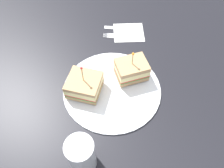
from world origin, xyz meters
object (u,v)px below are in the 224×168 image
at_px(sandwich_half_front, 84,85).
at_px(fork, 117,36).
at_px(drink_glass, 82,156).
at_px(plate, 112,89).
at_px(sandwich_half_back, 131,69).
at_px(napkin, 129,32).
at_px(knife, 120,28).

distance_m(sandwich_half_front, fork, 0.26).
bearing_deg(drink_glass, fork, 9.29).
bearing_deg(plate, fork, 16.03).
relative_size(sandwich_half_back, fork, 0.92).
bearing_deg(fork, napkin, -46.82).
relative_size(napkin, knife, 0.84).
xyz_separation_m(sandwich_half_back, napkin, (0.19, 0.07, -0.04)).
bearing_deg(fork, drink_glass, -170.71).
height_order(sandwich_half_back, knife, sandwich_half_back).
distance_m(drink_glass, napkin, 0.48).
height_order(plate, sandwich_half_back, sandwich_half_back).
height_order(plate, napkin, plate).
bearing_deg(sandwich_half_front, napkin, -8.30).
bearing_deg(plate, knife, 14.38).
bearing_deg(sandwich_half_back, napkin, 19.67).
bearing_deg(drink_glass, sandwich_half_front, 23.01).
xyz_separation_m(sandwich_half_front, drink_glass, (-0.19, -0.08, 0.02)).
relative_size(sandwich_half_front, sandwich_half_back, 0.91).
distance_m(plate, sandwich_half_front, 0.08).
distance_m(sandwich_half_front, drink_glass, 0.21).
distance_m(plate, sandwich_half_back, 0.08).
distance_m(plate, knife, 0.27).
height_order(plate, sandwich_half_front, sandwich_half_front).
bearing_deg(plate, napkin, 6.70).
relative_size(plate, fork, 2.33).
relative_size(sandwich_half_front, knife, 0.82).
relative_size(plate, sandwich_half_front, 2.77).
xyz_separation_m(sandwich_half_front, knife, (0.30, -0.00, -0.03)).
height_order(sandwich_half_back, fork, sandwich_half_back).
height_order(napkin, knife, knife).
xyz_separation_m(drink_glass, knife, (0.49, 0.08, -0.05)).
bearing_deg(drink_glass, napkin, 4.67).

